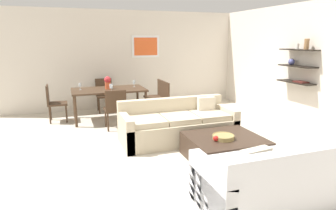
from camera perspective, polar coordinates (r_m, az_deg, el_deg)
The scene contains 19 objects.
ground_plane at distance 5.38m, azimuth 2.37°, elevation -8.14°, with size 18.00×18.00×0.00m, color beige.
back_wall_unit at distance 8.49m, azimuth -4.58°, elevation 8.96°, with size 8.40×0.09×2.70m.
right_wall_shelf_unit at distance 7.21m, azimuth 23.72°, elevation 7.21°, with size 0.34×8.20×2.70m.
sofa_beige at distance 5.61m, azimuth 1.96°, elevation -4.08°, with size 2.18×0.90×0.78m.
loveseat_white at distance 3.73m, azimuth 18.57°, elevation -13.84°, with size 1.57×0.90×0.78m.
coffee_table at distance 4.86m, azimuth 11.03°, elevation -8.31°, with size 1.17×1.04×0.38m.
decorative_bowl at distance 4.70m, azimuth 10.81°, elevation -6.13°, with size 0.35×0.35×0.07m.
apple_on_coffee_table at distance 4.57m, azimuth 9.40°, elevation -6.51°, with size 0.09×0.09×0.09m, color red.
dining_table at distance 7.14m, azimuth -11.55°, elevation 2.55°, with size 1.73×0.97×0.75m.
dining_chair_left_far at distance 7.33m, azimuth -21.60°, elevation 0.77°, with size 0.44×0.44×0.88m.
dining_chair_right_far at distance 7.65m, azimuth -2.26°, elevation 2.15°, with size 0.44×0.44×0.88m.
dining_chair_foot at distance 6.31m, azimuth -10.33°, elevation -0.37°, with size 0.44×0.44×0.88m.
dining_chair_right_near at distance 7.24m, azimuth -1.24°, elevation 1.54°, with size 0.44×0.44×0.88m.
dining_chair_head at distance 8.04m, azimuth -12.39°, elevation 2.38°, with size 0.44×0.44×0.88m.
wine_glass_head at distance 7.52m, azimuth -12.07°, elevation 4.47°, with size 0.07×0.07×0.17m.
wine_glass_left_far at distance 7.17m, azimuth -16.91°, elevation 3.76°, with size 0.06×0.06×0.16m.
wine_glass_right_far at distance 7.34m, azimuth -6.69°, elevation 4.43°, with size 0.06×0.06×0.16m.
wine_glass_foot at distance 6.69m, azimuth -11.11°, elevation 3.60°, with size 0.07×0.07×0.18m.
centerpiece_vase at distance 7.11m, azimuth -11.77°, elevation 4.40°, with size 0.16×0.16×0.30m.
Camera 1 is at (-1.87, -4.66, 1.93)m, focal length 31.02 mm.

